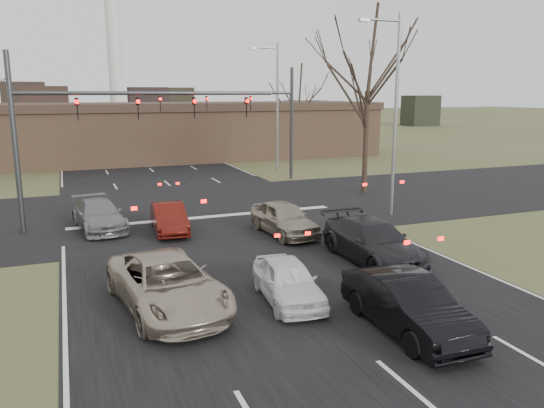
{
  "coord_description": "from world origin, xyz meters",
  "views": [
    {
      "loc": [
        -6.49,
        -12.64,
        6.22
      ],
      "look_at": [
        0.82,
        6.03,
        2.0
      ],
      "focal_mm": 35.0,
      "sensor_mm": 36.0,
      "label": 1
    }
  ],
  "objects_px": {
    "streetlight_right_near": "(393,106)",
    "car_black_hatch": "(408,305)",
    "car_white_sedan": "(288,281)",
    "car_red_ahead": "(169,218)",
    "car_silver_ahead": "(284,218)",
    "building": "(160,131)",
    "car_silver_suv": "(167,284)",
    "mast_arm_near": "(92,118)",
    "car_charcoal_sedan": "(373,241)",
    "car_grey_ahead": "(99,215)",
    "streetlight_right_far": "(275,101)",
    "mast_arm_far": "(255,110)"
  },
  "relations": [
    {
      "from": "streetlight_right_near",
      "to": "car_black_hatch",
      "type": "height_order",
      "value": "streetlight_right_near"
    },
    {
      "from": "streetlight_right_near",
      "to": "car_white_sedan",
      "type": "bearing_deg",
      "value": -137.1
    },
    {
      "from": "car_red_ahead",
      "to": "car_silver_ahead",
      "type": "relative_size",
      "value": 0.9
    },
    {
      "from": "building",
      "to": "car_silver_suv",
      "type": "xyz_separation_m",
      "value": [
        -6.0,
        -35.92,
        -1.89
      ]
    },
    {
      "from": "mast_arm_near",
      "to": "car_charcoal_sedan",
      "type": "relative_size",
      "value": 2.29
    },
    {
      "from": "car_silver_ahead",
      "to": "car_silver_suv",
      "type": "bearing_deg",
      "value": -138.91
    },
    {
      "from": "streetlight_right_near",
      "to": "car_silver_suv",
      "type": "height_order",
      "value": "streetlight_right_near"
    },
    {
      "from": "streetlight_right_near",
      "to": "car_silver_ahead",
      "type": "xyz_separation_m",
      "value": [
        -6.45,
        -1.47,
        -4.84
      ]
    },
    {
      "from": "car_red_ahead",
      "to": "car_grey_ahead",
      "type": "bearing_deg",
      "value": 154.14
    },
    {
      "from": "building",
      "to": "car_black_hatch",
      "type": "bearing_deg",
      "value": -90.56
    },
    {
      "from": "streetlight_right_near",
      "to": "car_red_ahead",
      "type": "relative_size",
      "value": 2.53
    },
    {
      "from": "building",
      "to": "streetlight_right_far",
      "type": "bearing_deg",
      "value": -56.35
    },
    {
      "from": "building",
      "to": "car_black_hatch",
      "type": "height_order",
      "value": "building"
    },
    {
      "from": "streetlight_right_near",
      "to": "car_charcoal_sedan",
      "type": "xyz_separation_m",
      "value": [
        -4.82,
        -6.24,
        -4.82
      ]
    },
    {
      "from": "mast_arm_near",
      "to": "streetlight_right_far",
      "type": "distance_m",
      "value": 20.2
    },
    {
      "from": "streetlight_right_near",
      "to": "car_white_sedan",
      "type": "height_order",
      "value": "streetlight_right_near"
    },
    {
      "from": "car_silver_ahead",
      "to": "car_charcoal_sedan",
      "type": "bearing_deg",
      "value": -75.38
    },
    {
      "from": "car_white_sedan",
      "to": "car_black_hatch",
      "type": "bearing_deg",
      "value": -49.85
    },
    {
      "from": "car_red_ahead",
      "to": "car_black_hatch",
      "type": "bearing_deg",
      "value": -68.96
    },
    {
      "from": "mast_arm_far",
      "to": "car_red_ahead",
      "type": "distance_m",
      "value": 15.47
    },
    {
      "from": "mast_arm_near",
      "to": "car_charcoal_sedan",
      "type": "bearing_deg",
      "value": -45.02
    },
    {
      "from": "building",
      "to": "streetlight_right_far",
      "type": "distance_m",
      "value": 13.53
    },
    {
      "from": "car_silver_suv",
      "to": "car_charcoal_sedan",
      "type": "height_order",
      "value": "car_silver_suv"
    },
    {
      "from": "car_black_hatch",
      "to": "car_white_sedan",
      "type": "bearing_deg",
      "value": 125.5
    },
    {
      "from": "mast_arm_near",
      "to": "car_silver_ahead",
      "type": "relative_size",
      "value": 2.76
    },
    {
      "from": "building",
      "to": "car_red_ahead",
      "type": "xyz_separation_m",
      "value": [
        -4.32,
        -27.17,
        -2.01
      ]
    },
    {
      "from": "mast_arm_near",
      "to": "car_white_sedan",
      "type": "relative_size",
      "value": 3.18
    },
    {
      "from": "mast_arm_near",
      "to": "streetlight_right_near",
      "type": "bearing_deg",
      "value": -12.05
    },
    {
      "from": "mast_arm_far",
      "to": "car_grey_ahead",
      "type": "distance_m",
      "value": 16.12
    },
    {
      "from": "streetlight_right_near",
      "to": "car_silver_ahead",
      "type": "relative_size",
      "value": 2.28
    },
    {
      "from": "car_charcoal_sedan",
      "to": "car_red_ahead",
      "type": "relative_size",
      "value": 1.34
    },
    {
      "from": "mast_arm_near",
      "to": "car_charcoal_sedan",
      "type": "xyz_separation_m",
      "value": [
        9.23,
        -9.24,
        -4.31
      ]
    },
    {
      "from": "building",
      "to": "streetlight_right_near",
      "type": "xyz_separation_m",
      "value": [
        6.82,
        -28.0,
        2.92
      ]
    },
    {
      "from": "car_white_sedan",
      "to": "car_grey_ahead",
      "type": "xyz_separation_m",
      "value": [
        -4.76,
        11.16,
        0.03
      ]
    },
    {
      "from": "streetlight_right_near",
      "to": "streetlight_right_far",
      "type": "bearing_deg",
      "value": 88.32
    },
    {
      "from": "streetlight_right_near",
      "to": "car_grey_ahead",
      "type": "relative_size",
      "value": 2.13
    },
    {
      "from": "building",
      "to": "car_silver_suv",
      "type": "distance_m",
      "value": 36.46
    },
    {
      "from": "mast_arm_near",
      "to": "car_red_ahead",
      "type": "relative_size",
      "value": 3.06
    },
    {
      "from": "car_white_sedan",
      "to": "car_silver_ahead",
      "type": "relative_size",
      "value": 0.87
    },
    {
      "from": "car_silver_suv",
      "to": "mast_arm_near",
      "type": "bearing_deg",
      "value": 89.16
    },
    {
      "from": "mast_arm_far",
      "to": "car_black_hatch",
      "type": "relative_size",
      "value": 2.44
    },
    {
      "from": "car_charcoal_sedan",
      "to": "car_silver_ahead",
      "type": "xyz_separation_m",
      "value": [
        -1.63,
        4.77,
        -0.02
      ]
    },
    {
      "from": "mast_arm_far",
      "to": "car_charcoal_sedan",
      "type": "relative_size",
      "value": 2.11
    },
    {
      "from": "mast_arm_far",
      "to": "mast_arm_near",
      "type": "bearing_deg",
      "value": -138.78
    },
    {
      "from": "car_black_hatch",
      "to": "car_silver_suv",
      "type": "bearing_deg",
      "value": 146.75
    },
    {
      "from": "mast_arm_near",
      "to": "car_silver_suv",
      "type": "distance_m",
      "value": 11.8
    },
    {
      "from": "building",
      "to": "car_white_sedan",
      "type": "relative_size",
      "value": 11.14
    },
    {
      "from": "car_white_sedan",
      "to": "car_charcoal_sedan",
      "type": "xyz_separation_m",
      "value": [
        4.5,
        2.43,
        0.12
      ]
    },
    {
      "from": "car_red_ahead",
      "to": "mast_arm_far",
      "type": "bearing_deg",
      "value": 58.73
    },
    {
      "from": "building",
      "to": "streetlight_right_far",
      "type": "relative_size",
      "value": 4.24
    }
  ]
}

